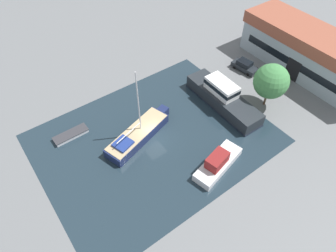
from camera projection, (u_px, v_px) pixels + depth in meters
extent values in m
plane|color=slate|center=(155.00, 138.00, 39.63)|extent=(440.00, 440.00, 0.00)
cube|color=#1E2D38|center=(155.00, 138.00, 39.63)|extent=(22.83, 29.36, 0.01)
cube|color=#99A8B2|center=(309.00, 58.00, 47.74)|extent=(22.67, 7.65, 4.90)
cube|color=brown|center=(316.00, 39.00, 45.23)|extent=(23.35, 7.88, 1.91)
cube|color=black|center=(292.00, 70.00, 46.87)|extent=(2.40, 0.11, 3.43)
cube|color=black|center=(294.00, 65.00, 46.14)|extent=(19.15, 0.40, 1.23)
cylinder|color=brown|center=(266.00, 98.00, 43.18)|extent=(0.30, 0.30, 2.46)
sphere|color=#428447|center=(271.00, 81.00, 40.92)|extent=(4.87, 4.87, 4.87)
cube|color=#1E2328|center=(245.00, 67.00, 49.16)|extent=(4.59, 2.45, 0.71)
cube|color=black|center=(245.00, 63.00, 48.74)|extent=(2.48, 1.95, 0.68)
cube|color=black|center=(250.00, 66.00, 48.20)|extent=(0.24, 1.50, 0.54)
cylinder|color=black|center=(254.00, 70.00, 49.15)|extent=(0.62, 0.28, 0.60)
cylinder|color=black|center=(248.00, 74.00, 48.36)|extent=(0.62, 0.28, 0.60)
cylinder|color=black|center=(241.00, 63.00, 50.46)|extent=(0.62, 0.28, 0.60)
cylinder|color=black|center=(235.00, 67.00, 49.67)|extent=(0.62, 0.28, 0.60)
cube|color=#19234C|center=(138.00, 135.00, 39.16)|extent=(5.50, 10.14, 1.28)
cube|color=#19234C|center=(163.00, 112.00, 42.12)|extent=(1.56, 1.51, 1.28)
cube|color=tan|center=(137.00, 132.00, 38.66)|extent=(5.28, 9.74, 0.08)
cylinder|color=silver|center=(138.00, 103.00, 35.68)|extent=(0.16, 0.16, 9.08)
cylinder|color=silver|center=(129.00, 133.00, 37.03)|extent=(1.38, 4.23, 0.12)
cube|color=navy|center=(123.00, 144.00, 37.07)|extent=(2.51, 2.62, 0.30)
cube|color=#23282D|center=(223.00, 100.00, 43.28)|extent=(12.86, 3.80, 1.97)
cube|color=black|center=(222.00, 104.00, 43.90)|extent=(12.99, 3.87, 0.18)
cube|color=white|center=(222.00, 87.00, 42.24)|extent=(4.92, 2.62, 1.81)
cube|color=black|center=(222.00, 86.00, 42.11)|extent=(5.02, 2.69, 0.58)
cube|color=white|center=(71.00, 135.00, 39.73)|extent=(1.53, 4.46, 0.45)
cube|color=#333338|center=(70.00, 134.00, 39.54)|extent=(1.62, 4.64, 0.08)
cube|color=silver|center=(218.00, 164.00, 36.18)|extent=(3.92, 7.51, 1.08)
cube|color=maroon|center=(217.00, 160.00, 35.03)|extent=(2.27, 3.16, 1.45)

